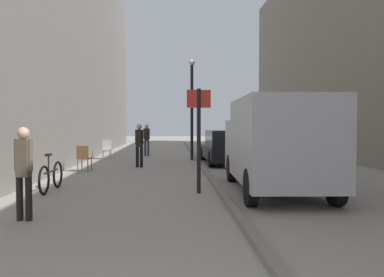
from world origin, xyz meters
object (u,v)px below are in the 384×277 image
street_sign_post (199,131)px  parked_car (225,147)px  cafe_chair_near_window (84,157)px  pedestrian_main_foreground (139,142)px  pedestrian_far_crossing (24,167)px  bicycle_leaning (51,176)px  cafe_chair_by_doorway (107,148)px  delivery_van (275,143)px  pedestrian_mid_block (147,138)px  lamp_post (192,103)px

street_sign_post → parked_car: bearing=-110.8°
cafe_chair_near_window → pedestrian_main_foreground: bearing=42.0°
pedestrian_far_crossing → bicycle_leaning: bearing=104.9°
bicycle_leaning → cafe_chair_by_doorway: (-0.11, 8.98, 0.17)m
delivery_van → cafe_chair_near_window: delivery_van is taller
pedestrian_main_foreground → cafe_chair_near_window: (-1.90, -1.23, -0.45)m
pedestrian_far_crossing → bicycle_leaning: size_ratio=0.95×
cafe_chair_by_doorway → cafe_chair_near_window: bearing=89.3°
pedestrian_mid_block → parked_car: 5.51m
delivery_van → parked_car: size_ratio=1.19×
pedestrian_far_crossing → lamp_post: (3.60, 11.00, 1.76)m
delivery_van → cafe_chair_by_doorway: (-5.83, 9.41, -0.71)m
lamp_post → pedestrian_main_foreground: bearing=-128.7°
pedestrian_far_crossing → cafe_chair_near_window: pedestrian_far_crossing is taller
pedestrian_mid_block → street_sign_post: 11.31m
pedestrian_main_foreground → street_sign_post: street_sign_post is taller
parked_car → bicycle_leaning: bearing=-131.2°
parked_car → lamp_post: (-1.40, 1.46, 2.01)m
cafe_chair_near_window → cafe_chair_by_doorway: 4.99m
street_sign_post → cafe_chair_by_doorway: bearing=-75.0°
delivery_van → bicycle_leaning: (-5.71, 0.43, -0.87)m
street_sign_post → lamp_post: lamp_post is taller
parked_car → cafe_chair_by_doorway: bearing=155.0°
pedestrian_main_foreground → delivery_van: bearing=-41.8°
pedestrian_main_foreground → bicycle_leaning: pedestrian_main_foreground is taller
pedestrian_mid_block → cafe_chair_near_window: 6.91m
pedestrian_far_crossing → delivery_van: delivery_van is taller
pedestrian_main_foreground → cafe_chair_near_window: size_ratio=1.83×
lamp_post → cafe_chair_near_window: size_ratio=5.06×
pedestrian_main_foreground → cafe_chair_by_doorway: bearing=130.6°
lamp_post → bicycle_leaning: (-4.06, -8.02, -2.34)m
parked_car → cafe_chair_near_window: size_ratio=4.52×
pedestrian_far_crossing → pedestrian_main_foreground: bearing=86.8°
pedestrian_far_crossing → bicycle_leaning: 3.07m
lamp_post → bicycle_leaning: bearing=-116.8°
bicycle_leaning → delivery_van: bearing=-3.4°
parked_car → lamp_post: lamp_post is taller
bicycle_leaning → pedestrian_main_foreground: bearing=71.7°
lamp_post → cafe_chair_near_window: 6.18m
delivery_van → pedestrian_mid_block: bearing=112.0°
delivery_van → pedestrian_far_crossing: bearing=-151.8°
pedestrian_mid_block → street_sign_post: bearing=110.8°
parked_car → cafe_chair_by_doorway: parked_car is taller
pedestrian_mid_block → parked_car: (3.71, -4.07, -0.27)m
lamp_post → cafe_chair_near_window: (-4.14, -4.04, -2.18)m
parked_car → pedestrian_far_crossing: bearing=-119.1°
pedestrian_mid_block → cafe_chair_by_doorway: bearing=52.1°
pedestrian_far_crossing → delivery_van: size_ratio=0.33×
parked_car → street_sign_post: size_ratio=1.63×
lamp_post → parked_car: bearing=-46.3°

